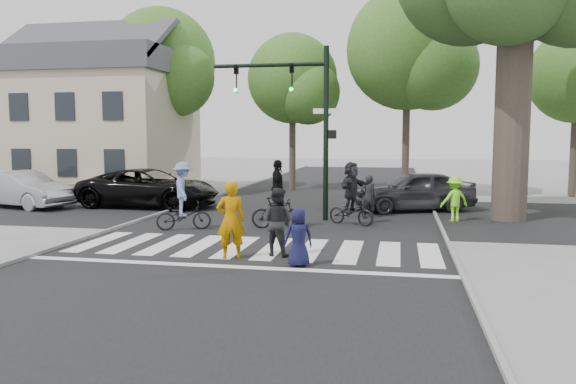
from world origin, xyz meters
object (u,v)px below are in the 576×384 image
object	(u,v)px
car_grey	(414,191)
cyclist_right	(351,197)
pedestrian_woman	(231,220)
pedestrian_adult	(277,222)
traffic_signal	(302,108)
car_silver	(21,189)
car_suv	(150,188)
pedestrian_child	(298,237)
cyclist_mid	(278,201)
cyclist_left	(183,201)

from	to	relation	value
car_grey	cyclist_right	bearing A→B (deg)	-48.74
pedestrian_woman	pedestrian_adult	bearing A→B (deg)	-173.12
traffic_signal	car_silver	distance (m)	12.35
pedestrian_woman	car_suv	size ratio (longest dim) A/B	0.33
pedestrian_woman	cyclist_right	distance (m)	6.19
pedestrian_child	car_silver	size ratio (longest dim) A/B	0.29
traffic_signal	cyclist_right	distance (m)	3.57
cyclist_right	car_suv	size ratio (longest dim) A/B	0.37
cyclist_right	car_grey	world-z (taller)	cyclist_right
pedestrian_adult	car_suv	world-z (taller)	pedestrian_adult
pedestrian_child	traffic_signal	bearing A→B (deg)	-103.01
traffic_signal	cyclist_mid	world-z (taller)	traffic_signal
cyclist_mid	cyclist_left	bearing A→B (deg)	-163.63
pedestrian_woman	car_silver	xyz separation A→B (m)	(-11.31, 7.60, -0.18)
pedestrian_woman	cyclist_mid	size ratio (longest dim) A/B	0.86
cyclist_right	car_silver	size ratio (longest dim) A/B	0.45
cyclist_right	car_grey	bearing A→B (deg)	61.71
traffic_signal	pedestrian_child	distance (m)	7.85
pedestrian_adult	car_grey	world-z (taller)	pedestrian_adult
pedestrian_woman	cyclist_left	world-z (taller)	cyclist_left
pedestrian_child	cyclist_right	size ratio (longest dim) A/B	0.64
cyclist_mid	cyclist_right	xyz separation A→B (m)	(2.24, 1.21, 0.04)
pedestrian_woman	cyclist_right	world-z (taller)	cyclist_right
cyclist_left	car_silver	world-z (taller)	cyclist_left
car_suv	car_silver	size ratio (longest dim) A/B	1.25
cyclist_right	car_suv	xyz separation A→B (m)	(-8.60, 3.06, -0.14)
traffic_signal	pedestrian_adult	bearing A→B (deg)	-85.85
pedestrian_woman	car_silver	distance (m)	13.63
traffic_signal	cyclist_left	size ratio (longest dim) A/B	2.79
pedestrian_child	cyclist_mid	xyz separation A→B (m)	(-1.58, 5.01, 0.23)
pedestrian_child	car_suv	bearing A→B (deg)	-71.77
car_suv	car_grey	xyz separation A→B (m)	(10.73, 0.90, -0.00)
car_silver	car_grey	xyz separation A→B (m)	(15.85, 2.06, 0.04)
traffic_signal	pedestrian_child	size ratio (longest dim) A/B	4.48
cyclist_mid	car_silver	distance (m)	11.89
car_silver	car_grey	bearing A→B (deg)	-67.78
cyclist_right	car_silver	bearing A→B (deg)	172.14
traffic_signal	car_grey	world-z (taller)	traffic_signal
car_suv	car_grey	world-z (taller)	car_suv
traffic_signal	car_silver	size ratio (longest dim) A/B	1.30
cyclist_left	cyclist_right	distance (m)	5.47
pedestrian_adult	car_silver	size ratio (longest dim) A/B	0.37
car_suv	car_grey	size ratio (longest dim) A/B	1.23
car_suv	cyclist_mid	bearing A→B (deg)	-121.50
pedestrian_adult	cyclist_right	distance (m)	5.36
car_silver	traffic_signal	bearing A→B (deg)	-80.29
pedestrian_adult	cyclist_right	world-z (taller)	cyclist_right
cyclist_right	car_suv	bearing A→B (deg)	160.43
pedestrian_adult	cyclist_right	size ratio (longest dim) A/B	0.81
cyclist_mid	car_silver	world-z (taller)	cyclist_mid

